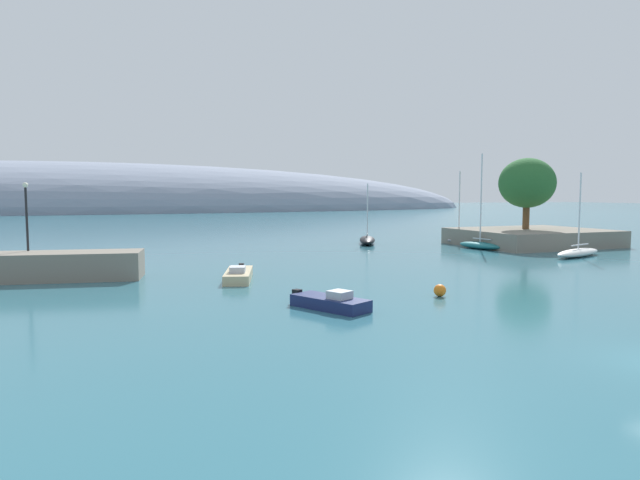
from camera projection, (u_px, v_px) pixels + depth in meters
shore_outcrop at (531, 237)px, 62.31m from camera, size 15.43×12.82×1.84m
tree_clump_shore at (527, 183)px, 61.91m from camera, size 6.21×6.21×8.01m
distant_ridge at (68, 211)px, 186.54m from camera, size 309.83×74.74×33.35m
sailboat_white_near_shore at (578, 252)px, 51.04m from camera, size 7.38×3.84×7.77m
sailboat_teal_mid_mooring at (480, 244)px, 58.23m from camera, size 2.60×5.79×10.05m
sailboat_black_outer_mooring at (367, 240)px, 64.40m from camera, size 4.83×7.54×7.03m
sailboat_grey_end_of_line at (459, 238)px, 66.96m from camera, size 7.02×6.24×8.55m
motorboat_sand_foreground at (239, 275)px, 37.26m from camera, size 3.19×5.94×1.03m
motorboat_navy_alongside_breakwater at (330, 302)px, 27.89m from camera, size 3.30×4.61×1.00m
mooring_buoy_orange at (440, 290)px, 31.25m from camera, size 0.70×0.70×0.70m
harbor_lamp_post at (26, 209)px, 37.77m from camera, size 0.36×0.36×4.73m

